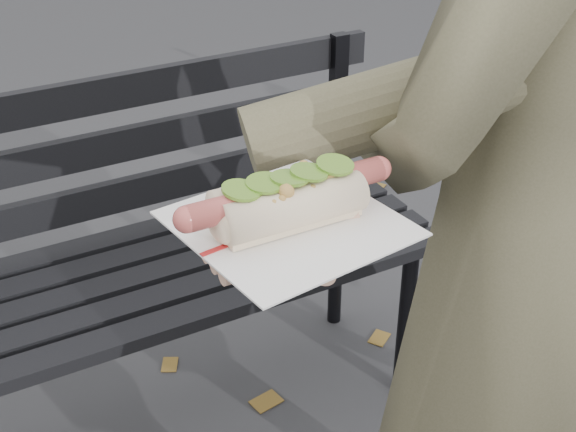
# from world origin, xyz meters

# --- Properties ---
(park_bench) EXTENTS (1.50, 0.44, 0.88)m
(park_bench) POSITION_xyz_m (-0.00, 0.85, 0.52)
(park_bench) COLOR black
(park_bench) RESTS_ON ground
(person) EXTENTS (0.77, 0.64, 1.79)m
(person) POSITION_xyz_m (0.38, 0.00, 0.90)
(person) COLOR #4D4B33
(person) RESTS_ON ground
(held_hotdog) EXTENTS (0.64, 0.32, 0.20)m
(held_hotdog) POSITION_xyz_m (0.15, -0.04, 1.16)
(held_hotdog) COLOR #4D4B33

